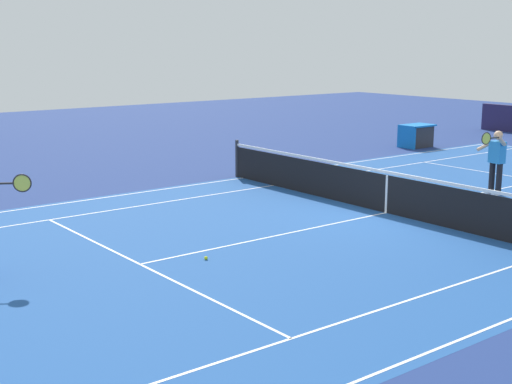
{
  "coord_description": "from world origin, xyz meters",
  "views": [
    {
      "loc": [
        12.19,
        10.8,
        3.82
      ],
      "look_at": [
        3.58,
        -0.29,
        0.9
      ],
      "focal_mm": 50.12,
      "sensor_mm": 36.0,
      "label": 1
    }
  ],
  "objects_px": {
    "tennis_ball": "(206,258)",
    "tennis_net": "(387,192)",
    "tennis_player_far": "(496,159)",
    "equipment_cart_tarped": "(416,136)"
  },
  "relations": [
    {
      "from": "tennis_net",
      "to": "tennis_player_far",
      "type": "relative_size",
      "value": 6.89
    },
    {
      "from": "tennis_ball",
      "to": "tennis_net",
      "type": "bearing_deg",
      "value": -174.75
    },
    {
      "from": "tennis_net",
      "to": "tennis_ball",
      "type": "relative_size",
      "value": 177.27
    },
    {
      "from": "equipment_cart_tarped",
      "to": "tennis_player_far",
      "type": "bearing_deg",
      "value": 52.97
    },
    {
      "from": "tennis_ball",
      "to": "equipment_cart_tarped",
      "type": "xyz_separation_m",
      "value": [
        -14.27,
        -7.07,
        0.4
      ]
    },
    {
      "from": "tennis_player_far",
      "to": "equipment_cart_tarped",
      "type": "xyz_separation_m",
      "value": [
        -5.19,
        -6.89,
        -0.49
      ]
    },
    {
      "from": "tennis_net",
      "to": "tennis_player_far",
      "type": "bearing_deg",
      "value": 175.31
    },
    {
      "from": "tennis_net",
      "to": "tennis_player_far",
      "type": "height_order",
      "value": "tennis_player_far"
    },
    {
      "from": "tennis_ball",
      "to": "equipment_cart_tarped",
      "type": "height_order",
      "value": "equipment_cart_tarped"
    },
    {
      "from": "tennis_player_far",
      "to": "tennis_ball",
      "type": "bearing_deg",
      "value": 1.15
    }
  ]
}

